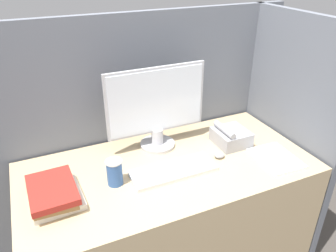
{
  "coord_description": "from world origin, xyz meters",
  "views": [
    {
      "loc": [
        -0.58,
        -0.91,
        1.76
      ],
      "look_at": [
        0.01,
        0.41,
        0.98
      ],
      "focal_mm": 35.0,
      "sensor_mm": 36.0,
      "label": 1
    }
  ],
  "objects_px": {
    "keyboard": "(173,171)",
    "coffee_cup": "(115,172)",
    "book_stack": "(54,194)",
    "desk_telephone": "(231,137)",
    "mouse": "(219,155)",
    "monitor": "(157,109)"
  },
  "relations": [
    {
      "from": "desk_telephone",
      "to": "book_stack",
      "type": "bearing_deg",
      "value": -174.22
    },
    {
      "from": "coffee_cup",
      "to": "desk_telephone",
      "type": "relative_size",
      "value": 0.69
    },
    {
      "from": "monitor",
      "to": "coffee_cup",
      "type": "height_order",
      "value": "monitor"
    },
    {
      "from": "keyboard",
      "to": "book_stack",
      "type": "distance_m",
      "value": 0.57
    },
    {
      "from": "monitor",
      "to": "book_stack",
      "type": "bearing_deg",
      "value": -156.9
    },
    {
      "from": "coffee_cup",
      "to": "book_stack",
      "type": "xyz_separation_m",
      "value": [
        -0.28,
        -0.02,
        -0.02
      ]
    },
    {
      "from": "desk_telephone",
      "to": "coffee_cup",
      "type": "bearing_deg",
      "value": -173.19
    },
    {
      "from": "mouse",
      "to": "coffee_cup",
      "type": "distance_m",
      "value": 0.58
    },
    {
      "from": "keyboard",
      "to": "coffee_cup",
      "type": "relative_size",
      "value": 3.34
    },
    {
      "from": "mouse",
      "to": "monitor",
      "type": "bearing_deg",
      "value": 135.7
    },
    {
      "from": "coffee_cup",
      "to": "desk_telephone",
      "type": "distance_m",
      "value": 0.72
    },
    {
      "from": "mouse",
      "to": "coffee_cup",
      "type": "bearing_deg",
      "value": 178.73
    },
    {
      "from": "book_stack",
      "to": "desk_telephone",
      "type": "xyz_separation_m",
      "value": [
        0.99,
        0.1,
        0.0
      ]
    },
    {
      "from": "monitor",
      "to": "mouse",
      "type": "bearing_deg",
      "value": -44.3
    },
    {
      "from": "coffee_cup",
      "to": "desk_telephone",
      "type": "xyz_separation_m",
      "value": [
        0.71,
        0.09,
        -0.02
      ]
    },
    {
      "from": "keyboard",
      "to": "coffee_cup",
      "type": "height_order",
      "value": "coffee_cup"
    },
    {
      "from": "keyboard",
      "to": "mouse",
      "type": "distance_m",
      "value": 0.29
    },
    {
      "from": "keyboard",
      "to": "book_stack",
      "type": "bearing_deg",
      "value": 178.35
    },
    {
      "from": "keyboard",
      "to": "desk_telephone",
      "type": "xyz_separation_m",
      "value": [
        0.42,
        0.12,
        0.04
      ]
    },
    {
      "from": "monitor",
      "to": "keyboard",
      "type": "relative_size",
      "value": 1.29
    },
    {
      "from": "monitor",
      "to": "book_stack",
      "type": "xyz_separation_m",
      "value": [
        -0.6,
        -0.26,
        -0.19
      ]
    },
    {
      "from": "mouse",
      "to": "coffee_cup",
      "type": "xyz_separation_m",
      "value": [
        -0.58,
        0.01,
        0.05
      ]
    }
  ]
}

